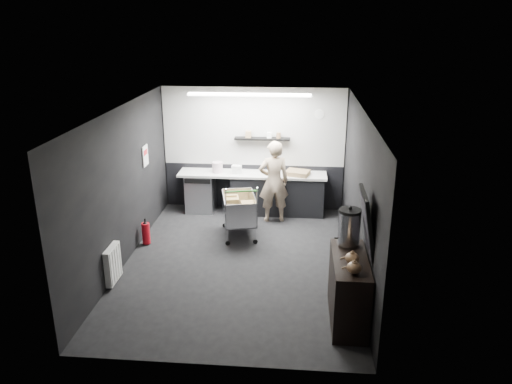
{
  "coord_description": "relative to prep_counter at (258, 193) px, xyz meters",
  "views": [
    {
      "loc": [
        0.98,
        -7.83,
        4.12
      ],
      "look_at": [
        0.26,
        0.4,
        1.19
      ],
      "focal_mm": 35.0,
      "sensor_mm": 36.0,
      "label": 1
    }
  ],
  "objects": [
    {
      "name": "prep_counter",
      "position": [
        0.0,
        0.0,
        0.0
      ],
      "size": [
        3.2,
        0.61,
        0.9
      ],
      "color": "black",
      "rests_on": "floor"
    },
    {
      "name": "white_container",
      "position": [
        -0.47,
        -0.05,
        0.53
      ],
      "size": [
        0.21,
        0.17,
        0.18
      ],
      "primitive_type": "cube",
      "rotation": [
        0.0,
        0.0,
        -0.06
      ],
      "color": "white",
      "rests_on": "prep_counter"
    },
    {
      "name": "kitchen_wall_panel",
      "position": [
        -0.14,
        0.31,
        1.39
      ],
      "size": [
        3.95,
        0.02,
        1.7
      ],
      "primitive_type": "cube",
      "color": "#B8B8B3",
      "rests_on": "wall_back"
    },
    {
      "name": "poster_red_band",
      "position": [
        -2.11,
        -1.12,
        1.16
      ],
      "size": [
        0.02,
        0.22,
        0.1
      ],
      "primitive_type": "cube",
      "color": "red",
      "rests_on": "poster"
    },
    {
      "name": "floating_shelf",
      "position": [
        0.06,
        0.2,
        1.16
      ],
      "size": [
        1.2,
        0.22,
        0.04
      ],
      "primitive_type": "cube",
      "color": "black",
      "rests_on": "wall_back"
    },
    {
      "name": "ceiling",
      "position": [
        -0.14,
        -2.42,
        2.24
      ],
      "size": [
        5.5,
        5.5,
        0.0
      ],
      "primitive_type": "plane",
      "rotation": [
        3.14,
        0.0,
        0.0
      ],
      "color": "white",
      "rests_on": "wall_back"
    },
    {
      "name": "wall_left",
      "position": [
        -2.14,
        -2.42,
        0.89
      ],
      "size": [
        0.0,
        5.5,
        5.5
      ],
      "primitive_type": "plane",
      "rotation": [
        1.57,
        0.0,
        1.57
      ],
      "color": "black",
      "rests_on": "floor"
    },
    {
      "name": "wall_clock",
      "position": [
        1.26,
        0.3,
        1.69
      ],
      "size": [
        0.2,
        0.03,
        0.2
      ],
      "primitive_type": "cylinder",
      "rotation": [
        1.57,
        0.0,
        0.0
      ],
      "color": "white",
      "rests_on": "wall_back"
    },
    {
      "name": "person",
      "position": [
        0.36,
        -0.45,
        0.41
      ],
      "size": [
        0.71,
        0.55,
        1.74
      ],
      "primitive_type": "imported",
      "rotation": [
        0.0,
        0.0,
        3.37
      ],
      "color": "beige",
      "rests_on": "floor"
    },
    {
      "name": "wall_front",
      "position": [
        -0.14,
        -5.17,
        0.89
      ],
      "size": [
        5.5,
        0.0,
        5.5
      ],
      "primitive_type": "plane",
      "rotation": [
        -1.57,
        0.0,
        0.0
      ],
      "color": "black",
      "rests_on": "floor"
    },
    {
      "name": "ceiling_strip",
      "position": [
        -0.14,
        -0.57,
        2.21
      ],
      "size": [
        2.4,
        0.2,
        0.04
      ],
      "primitive_type": "cube",
      "color": "white",
      "rests_on": "ceiling"
    },
    {
      "name": "wall_right",
      "position": [
        1.86,
        -2.42,
        0.89
      ],
      "size": [
        0.0,
        5.5,
        5.5
      ],
      "primitive_type": "plane",
      "rotation": [
        1.57,
        0.0,
        -1.57
      ],
      "color": "black",
      "rests_on": "floor"
    },
    {
      "name": "wall_back",
      "position": [
        -0.14,
        0.33,
        0.89
      ],
      "size": [
        5.5,
        0.0,
        5.5
      ],
      "primitive_type": "plane",
      "rotation": [
        1.57,
        0.0,
        0.0
      ],
      "color": "black",
      "rests_on": "floor"
    },
    {
      "name": "fire_extinguisher",
      "position": [
        -1.99,
        -1.83,
        -0.21
      ],
      "size": [
        0.15,
        0.15,
        0.5
      ],
      "color": "#B10B17",
      "rests_on": "floor"
    },
    {
      "name": "dado_panel",
      "position": [
        -0.14,
        0.31,
        0.04
      ],
      "size": [
        3.95,
        0.02,
        1.0
      ],
      "primitive_type": "cube",
      "color": "black",
      "rests_on": "wall_back"
    },
    {
      "name": "pink_tub",
      "position": [
        -0.89,
        0.0,
        0.56
      ],
      "size": [
        0.23,
        0.23,
        0.23
      ],
      "primitive_type": "cylinder",
      "color": "beige",
      "rests_on": "prep_counter"
    },
    {
      "name": "radiator",
      "position": [
        -2.08,
        -3.32,
        -0.11
      ],
      "size": [
        0.1,
        0.5,
        0.6
      ],
      "primitive_type": "cube",
      "color": "white",
      "rests_on": "wall_left"
    },
    {
      "name": "poster",
      "position": [
        -2.12,
        -1.12,
        1.09
      ],
      "size": [
        0.02,
        0.3,
        0.4
      ],
      "primitive_type": "cube",
      "color": "white",
      "rests_on": "wall_left"
    },
    {
      "name": "shopping_cart",
      "position": [
        -0.28,
        -1.27,
        0.08
      ],
      "size": [
        0.81,
        1.13,
        1.12
      ],
      "color": "silver",
      "rests_on": "floor"
    },
    {
      "name": "sideboard",
      "position": [
        1.62,
        -3.97,
        0.15
      ],
      "size": [
        0.55,
        1.28,
        1.92
      ],
      "color": "black",
      "rests_on": "floor"
    },
    {
      "name": "floor",
      "position": [
        -0.14,
        -2.42,
        -0.46
      ],
      "size": [
        5.5,
        5.5,
        0.0
      ],
      "primitive_type": "plane",
      "color": "black",
      "rests_on": "ground"
    },
    {
      "name": "cardboard_box",
      "position": [
        0.84,
        -0.05,
        0.49
      ],
      "size": [
        0.56,
        0.48,
        0.1
      ],
      "primitive_type": "cube",
      "rotation": [
        0.0,
        0.0,
        -0.28
      ],
      "color": "#8F734C",
      "rests_on": "prep_counter"
    }
  ]
}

